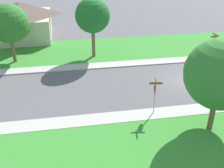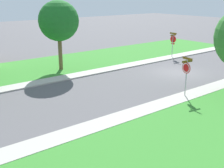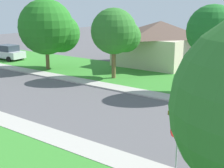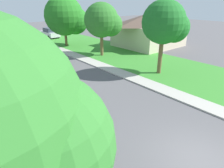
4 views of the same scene
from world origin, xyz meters
name	(u,v)px [view 1 (image 1 of 4)]	position (x,y,z in m)	size (l,w,h in m)	color
ground_plane	(188,81)	(0.00, 0.00, 0.00)	(120.00, 120.00, 0.00)	#565456
sidewalk_east	(55,69)	(4.70, 12.00, 0.05)	(1.40, 56.00, 0.10)	#ADA89E
lawn_east	(56,52)	(9.40, 12.00, 0.04)	(8.00, 56.00, 0.08)	#38842D
sidewalk_west	(52,124)	(-4.70, 12.00, 0.05)	(1.40, 56.00, 0.10)	#ADA89E
stop_sign_near_corner	(214,42)	(4.63, -4.70, 1.88)	(0.92, 0.92, 2.77)	#9E9EA3
stop_sign_far_corner	(155,91)	(-4.56, 4.75, 1.89)	(0.91, 0.91, 2.77)	#9E9EA3
tree_sidewalk_near	(11,24)	(7.42, 15.97, 3.98)	(4.17, 3.88, 6.05)	brown
tree_sidewalk_mid	(94,16)	(7.55, 7.66, 4.40)	(3.89, 3.62, 6.34)	brown
tree_across_right	(220,74)	(-6.69, 1.38, 3.91)	(4.77, 4.43, 6.27)	brown
house_right_setback	(21,20)	(15.76, 16.21, 2.38)	(9.12, 7.94, 4.60)	beige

